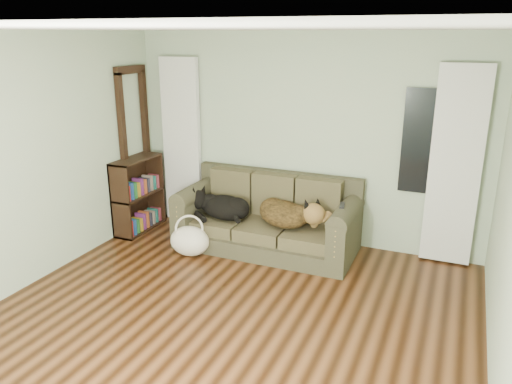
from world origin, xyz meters
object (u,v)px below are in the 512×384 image
at_px(sofa, 266,214).
at_px(dog_shepherd, 287,215).
at_px(bookshelf, 138,194).
at_px(tote_bag, 190,242).
at_px(dog_black_lab, 222,208).

height_order(sofa, dog_shepherd, sofa).
bearing_deg(bookshelf, sofa, -4.07).
bearing_deg(bookshelf, dog_shepherd, -4.96).
relative_size(tote_bag, bookshelf, 0.49).
height_order(tote_bag, bookshelf, bookshelf).
distance_m(tote_bag, bookshelf, 1.19).
relative_size(sofa, bookshelf, 2.18).
bearing_deg(tote_bag, dog_black_lab, 66.33).
xyz_separation_m(sofa, dog_black_lab, (-0.57, -0.07, 0.03)).
xyz_separation_m(sofa, tote_bag, (-0.78, -0.54, -0.29)).
bearing_deg(dog_shepherd, bookshelf, 31.45).
bearing_deg(dog_shepherd, tote_bag, 55.99).
bearing_deg(dog_black_lab, sofa, 22.78).
bearing_deg(bookshelf, dog_black_lab, -6.17).
xyz_separation_m(dog_black_lab, dog_shepherd, (0.85, 0.05, 0.01)).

